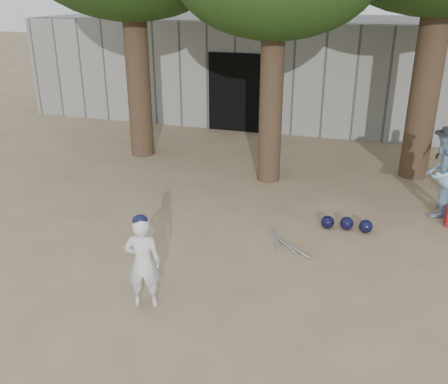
% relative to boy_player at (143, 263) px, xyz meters
% --- Properties ---
extents(ground, '(70.00, 70.00, 0.00)m').
position_rel_boy_player_xyz_m(ground, '(-0.10, 0.83, -0.63)').
color(ground, '#937C5E').
rests_on(ground, ground).
extents(boy_player, '(0.53, 0.42, 1.26)m').
position_rel_boy_player_xyz_m(boy_player, '(0.00, 0.00, 0.00)').
color(boy_player, silver).
rests_on(boy_player, ground).
extents(spectator_blue, '(0.83, 0.92, 1.56)m').
position_rel_boy_player_xyz_m(spectator_blue, '(3.83, 4.18, 0.15)').
color(spectator_blue, '#8BB3D7').
rests_on(spectator_blue, ground).
extents(back_building, '(16.00, 5.24, 3.00)m').
position_rel_boy_player_xyz_m(back_building, '(-0.10, 11.16, 0.87)').
color(back_building, gray).
rests_on(back_building, ground).
extents(helmet_row, '(0.87, 0.28, 0.23)m').
position_rel_boy_player_xyz_m(helmet_row, '(2.33, 3.03, -0.52)').
color(helmet_row, black).
rests_on(helmet_row, ground).
extents(bat_pile, '(0.82, 0.83, 0.06)m').
position_rel_boy_player_xyz_m(bat_pile, '(1.44, 2.16, -0.60)').
color(bat_pile, silver).
rests_on(bat_pile, ground).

